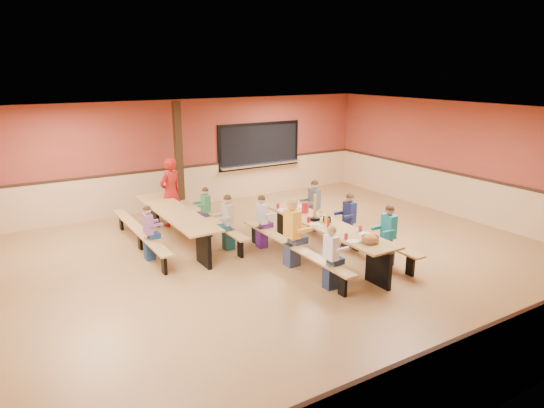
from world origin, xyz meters
TOP-DOWN VIEW (x-y plane):
  - ground at (0.00, 0.00)m, footprint 12.00×12.00m
  - room_envelope at (0.00, 0.00)m, footprint 12.04×10.04m
  - kitchen_pass_through at (2.60, 4.96)m, footprint 2.78×0.28m
  - structural_post at (-0.20, 4.40)m, footprint 0.18×0.18m
  - cafeteria_table_main at (1.16, -0.26)m, footprint 1.91×3.70m
  - cafeteria_table_second at (-1.16, 2.25)m, footprint 1.91×3.70m
  - seated_child_white_left at (0.34, -1.46)m, footprint 0.35×0.28m
  - seated_adult_yellow at (0.34, -0.22)m, footprint 0.44×0.36m
  - seated_child_grey_left at (0.34, 0.97)m, footprint 0.35×0.28m
  - seated_child_teal_right at (1.99, -1.19)m, footprint 0.38×0.31m
  - seated_child_navy_right at (1.99, 0.00)m, footprint 0.37×0.30m
  - seated_child_char_right at (1.99, 1.29)m, footprint 0.38×0.31m
  - seated_child_purple_sec at (-1.98, 1.57)m, footprint 0.33×0.27m
  - seated_child_green_sec at (-0.33, 2.42)m, footprint 0.33×0.27m
  - seated_child_tan_sec at (-0.33, 1.25)m, footprint 0.37×0.30m
  - standing_woman at (-0.80, 3.48)m, footprint 0.74×0.62m
  - punch_pitcher at (1.26, 0.63)m, footprint 0.16×0.16m
  - chip_bowl at (1.16, -1.56)m, footprint 0.32×0.32m
  - napkin_dispenser at (1.23, -0.18)m, footprint 0.10×0.14m
  - condiment_mustard at (1.15, -0.25)m, footprint 0.06×0.06m
  - condiment_ketchup at (1.07, -0.44)m, footprint 0.06×0.06m
  - table_paddle at (1.09, 0.06)m, footprint 0.16×0.16m
  - place_settings at (1.16, -0.26)m, footprint 0.65×3.30m

SIDE VIEW (x-z plane):
  - ground at x=0.00m, z-range 0.00..0.00m
  - cafeteria_table_main at x=1.16m, z-range 0.16..0.90m
  - cafeteria_table_second at x=-1.16m, z-range 0.16..0.90m
  - seated_child_green_sec at x=-0.33m, z-range 0.00..1.13m
  - seated_child_purple_sec at x=-1.98m, z-range 0.00..1.14m
  - seated_child_grey_left at x=0.34m, z-range 0.00..1.16m
  - seated_child_white_left at x=0.34m, z-range 0.00..1.17m
  - seated_child_navy_right at x=1.99m, z-range 0.00..1.20m
  - seated_child_tan_sec at x=-0.33m, z-range 0.00..1.21m
  - seated_child_teal_right at x=1.99m, z-range 0.00..1.23m
  - seated_child_char_right at x=1.99m, z-range 0.00..1.24m
  - seated_adult_yellow at x=0.34m, z-range 0.00..1.36m
  - room_envelope at x=0.00m, z-range -0.82..2.20m
  - place_settings at x=1.16m, z-range 0.74..0.85m
  - napkin_dispenser at x=1.23m, z-range 0.74..0.87m
  - chip_bowl at x=1.16m, z-range 0.74..0.89m
  - condiment_mustard at x=1.15m, z-range 0.74..0.91m
  - condiment_ketchup at x=1.07m, z-range 0.74..0.91m
  - punch_pitcher at x=1.26m, z-range 0.74..0.96m
  - standing_woman at x=-0.80m, z-range 0.00..1.73m
  - table_paddle at x=1.09m, z-range 0.60..1.16m
  - kitchen_pass_through at x=2.60m, z-range 0.80..2.18m
  - structural_post at x=-0.20m, z-range 0.00..3.00m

